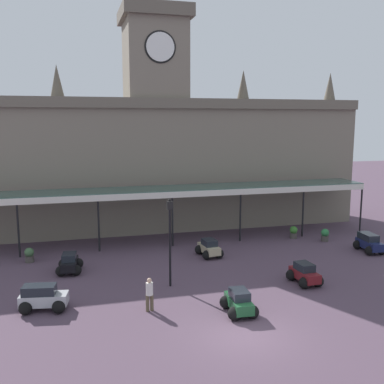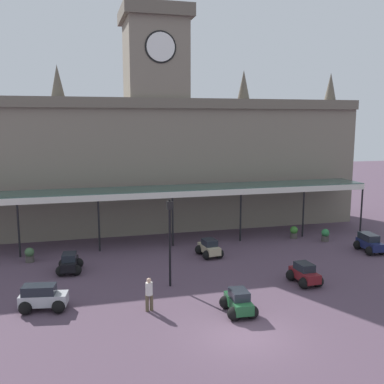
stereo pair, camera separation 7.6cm
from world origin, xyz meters
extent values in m
plane|color=#513D4D|center=(0.00, 0.00, 0.00)|extent=(140.00, 140.00, 0.00)
cube|color=slate|center=(0.00, 20.59, 5.44)|extent=(34.78, 5.42, 10.88)
cube|color=#685F52|center=(0.00, 17.73, 10.48)|extent=(34.78, 0.30, 0.80)
cube|color=slate|center=(0.00, 20.59, 13.99)|extent=(4.80, 4.80, 6.21)
cube|color=#61594D|center=(0.00, 20.59, 17.59)|extent=(5.50, 5.50, 1.00)
cylinder|color=white|center=(0.00, 18.13, 14.73)|extent=(2.20, 0.12, 2.20)
cylinder|color=black|center=(0.00, 18.17, 14.73)|extent=(2.46, 0.06, 2.46)
cone|color=#5B5448|center=(-7.82, 20.59, 12.18)|extent=(1.10, 1.10, 2.60)
cone|color=#5B5448|center=(7.82, 20.59, 12.18)|extent=(1.10, 1.10, 2.60)
cone|color=#5B5448|center=(16.39, 20.59, 12.18)|extent=(1.10, 1.10, 2.60)
cube|color=#38564C|center=(0.00, 15.68, 4.04)|extent=(31.74, 3.20, 0.16)
cube|color=silver|center=(0.00, 14.08, 3.84)|extent=(31.74, 0.12, 0.44)
cylinder|color=black|center=(-10.58, 14.23, 1.98)|extent=(0.14, 0.14, 3.96)
cylinder|color=black|center=(-5.29, 14.23, 1.98)|extent=(0.14, 0.14, 3.96)
cylinder|color=black|center=(0.00, 14.23, 1.98)|extent=(0.14, 0.14, 3.96)
cylinder|color=black|center=(5.29, 14.23, 1.98)|extent=(0.14, 0.14, 3.96)
cylinder|color=black|center=(10.58, 14.23, 1.98)|extent=(0.14, 0.14, 3.96)
cylinder|color=black|center=(15.87, 14.23, 1.98)|extent=(0.14, 0.14, 3.96)
cube|color=tan|center=(1.86, 11.15, 0.52)|extent=(1.11, 2.14, 0.50)
cube|color=#1E232B|center=(1.87, 11.10, 0.98)|extent=(0.92, 1.18, 0.42)
sphere|color=black|center=(1.35, 11.77, 0.32)|extent=(0.64, 0.64, 0.64)
sphere|color=black|center=(2.22, 11.87, 0.32)|extent=(0.64, 0.64, 0.64)
sphere|color=black|center=(1.50, 10.43, 0.32)|extent=(0.64, 0.64, 0.64)
sphere|color=black|center=(2.37, 10.53, 0.32)|extent=(0.64, 0.64, 0.64)
cube|color=black|center=(-7.29, 10.26, 0.52)|extent=(1.08, 2.13, 0.50)
cube|color=#1E232B|center=(-7.30, 10.21, 0.98)|extent=(0.90, 1.17, 0.42)
sphere|color=black|center=(-7.67, 10.97, 0.32)|extent=(0.64, 0.64, 0.64)
sphere|color=black|center=(-6.79, 10.88, 0.32)|extent=(0.64, 0.64, 0.64)
sphere|color=black|center=(-7.80, 9.63, 0.32)|extent=(0.64, 0.64, 0.64)
sphere|color=black|center=(-6.92, 9.54, 0.32)|extent=(0.64, 0.64, 0.64)
cube|color=#19214C|center=(13.06, 9.21, 0.54)|extent=(1.09, 2.32, 0.55)
cube|color=#1E232B|center=(13.07, 9.41, 1.05)|extent=(0.96, 1.61, 0.45)
sphere|color=black|center=(13.44, 8.40, 0.32)|extent=(0.64, 0.64, 0.64)
sphere|color=black|center=(12.54, 8.48, 0.32)|extent=(0.64, 0.64, 0.64)
sphere|color=black|center=(13.57, 9.95, 0.32)|extent=(0.64, 0.64, 0.64)
sphere|color=black|center=(12.67, 10.02, 0.32)|extent=(0.64, 0.64, 0.64)
cube|color=maroon|center=(5.58, 4.85, 0.52)|extent=(1.00, 2.10, 0.50)
cube|color=#1E232B|center=(5.57, 4.90, 0.98)|extent=(0.86, 1.15, 0.42)
sphere|color=black|center=(6.06, 4.20, 0.32)|extent=(0.64, 0.64, 0.64)
sphere|color=black|center=(5.18, 4.15, 0.32)|extent=(0.64, 0.64, 0.64)
sphere|color=black|center=(5.98, 5.55, 0.32)|extent=(0.64, 0.64, 0.64)
sphere|color=black|center=(5.10, 5.49, 0.32)|extent=(0.64, 0.64, 0.64)
cube|color=#B2B5BA|center=(-8.47, 4.90, 0.54)|extent=(2.37, 1.25, 0.55)
cube|color=#1E232B|center=(-8.67, 4.94, 1.05)|extent=(1.66, 1.07, 0.45)
sphere|color=black|center=(-7.63, 5.22, 0.32)|extent=(0.64, 0.64, 0.64)
sphere|color=black|center=(-7.78, 4.34, 0.32)|extent=(0.64, 0.64, 0.64)
sphere|color=black|center=(-9.16, 5.47, 0.32)|extent=(0.64, 0.64, 0.64)
sphere|color=black|center=(-9.31, 4.59, 0.32)|extent=(0.64, 0.64, 0.64)
cube|color=#1E512D|center=(0.57, 2.11, 0.52)|extent=(0.97, 2.09, 0.50)
cube|color=#1E232B|center=(0.57, 2.06, 0.98)|extent=(0.85, 1.13, 0.42)
sphere|color=black|center=(0.16, 2.81, 0.32)|extent=(0.64, 0.64, 0.64)
sphere|color=black|center=(1.04, 2.77, 0.32)|extent=(0.64, 0.64, 0.64)
sphere|color=black|center=(0.10, 1.46, 0.32)|extent=(0.64, 0.64, 0.64)
sphere|color=black|center=(0.98, 1.42, 0.32)|extent=(0.64, 0.64, 0.64)
cylinder|color=brown|center=(-3.62, 3.46, 0.41)|extent=(0.17, 0.17, 0.82)
cylinder|color=brown|center=(-3.41, 3.49, 0.41)|extent=(0.17, 0.17, 0.82)
cylinder|color=silver|center=(-3.52, 3.47, 1.13)|extent=(0.34, 0.34, 0.62)
sphere|color=tan|center=(-3.52, 3.47, 1.55)|extent=(0.23, 0.23, 0.23)
cylinder|color=black|center=(-1.86, 6.44, 2.19)|extent=(0.13, 0.13, 4.37)
cube|color=black|center=(-1.86, 6.44, 4.59)|extent=(0.30, 0.30, 0.44)
sphere|color=black|center=(-1.86, 6.44, 4.87)|extent=(0.14, 0.14, 0.14)
cylinder|color=#47423D|center=(-9.85, 12.93, 0.21)|extent=(0.56, 0.56, 0.42)
sphere|color=#3E5E3A|center=(-9.85, 12.93, 0.66)|extent=(0.60, 0.60, 0.60)
cylinder|color=#47423D|center=(9.64, 13.90, 0.21)|extent=(0.56, 0.56, 0.42)
sphere|color=#37762A|center=(9.64, 13.90, 0.66)|extent=(0.60, 0.60, 0.60)
cylinder|color=#47423D|center=(11.56, 12.50, 0.21)|extent=(0.56, 0.56, 0.42)
sphere|color=#2D783F|center=(11.56, 12.50, 0.66)|extent=(0.60, 0.60, 0.60)
camera|label=1|loc=(-6.78, -16.71, 9.16)|focal=41.52mm
camera|label=2|loc=(-6.71, -16.73, 9.16)|focal=41.52mm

